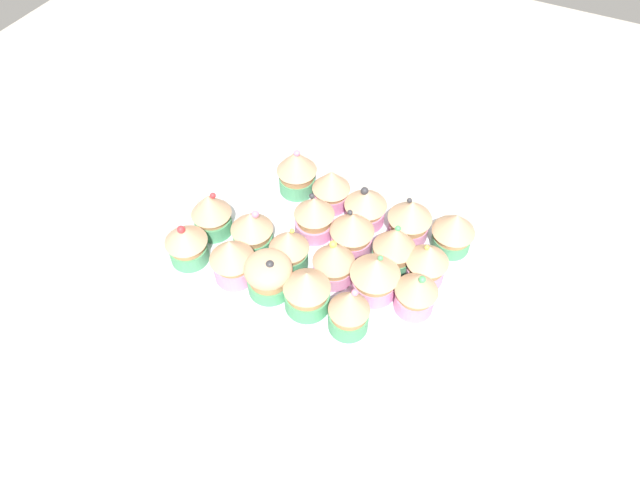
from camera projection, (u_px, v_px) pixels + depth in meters
The scene contains 23 objects.
ground_plane at pixel (320, 264), 86.32cm from camera, with size 180.00×180.00×3.00cm, color #B2A899.
baking_tray at pixel (320, 256), 84.71cm from camera, with size 42.98×30.38×1.20cm.
cupcake_0 at pixel (454, 230), 82.35cm from camera, with size 6.20×6.20×6.80cm.
cupcake_1 at pixel (410, 218), 83.53cm from camera, with size 6.45×6.45×7.44cm.
cupcake_2 at pixel (366, 205), 85.76cm from camera, with size 6.41×6.41×6.89cm.
cupcake_3 at pixel (331, 188), 87.74cm from camera, with size 5.84×5.84×6.93cm.
cupcake_4 at pixel (297, 170), 89.43cm from camera, with size 6.29×6.29×8.23cm.
cupcake_5 at pixel (427, 262), 78.65cm from camera, with size 5.90×5.90×7.08cm.
cupcake_6 at pixel (394, 247), 80.03cm from camera, with size 6.00×6.00×7.98cm.
cupcake_7 at pixel (352, 230), 82.37cm from camera, with size 6.43×6.43×7.17cm.
cupcake_8 at pixel (314, 215), 84.11cm from camera, with size 5.96×5.96×7.47cm.
cupcake_9 at pixel (416, 291), 75.39cm from camera, with size 5.75×5.75×7.53cm.
cupcake_10 at pixel (375, 275), 77.16cm from camera, with size 6.81×6.81×7.24cm.
cupcake_11 at pixel (334, 260), 78.86cm from camera, with size 5.86×5.86×7.40cm.
cupcake_12 at pixel (289, 248), 80.28cm from camera, with size 5.66×5.66×7.14cm.
cupcake_13 at pixel (252, 230), 82.34cm from camera, with size 6.08×6.08×7.36cm.
cupcake_14 at pixel (211, 212), 84.19cm from camera, with size 5.94×5.94×7.70cm.
cupcake_15 at pixel (349, 310), 73.33cm from camera, with size 5.38×5.38×8.02cm.
cupcake_16 at pixel (307, 289), 75.62cm from camera, with size 6.32×6.32×7.30cm.
cupcake_17 at pixel (269, 274), 77.67cm from camera, with size 6.57×6.57×6.77cm.
cupcake_18 at pixel (232, 258), 78.50cm from camera, with size 6.24×6.24×7.67cm.
cupcake_19 at pixel (186, 242), 80.83cm from camera, with size 6.02×6.02×7.37cm.
napkin at pixel (175, 175), 96.01cm from camera, with size 10.50×15.75×0.60cm, color white.
Camera 1 is at (-23.54, 46.91, 67.13)cm, focal length 32.47 mm.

